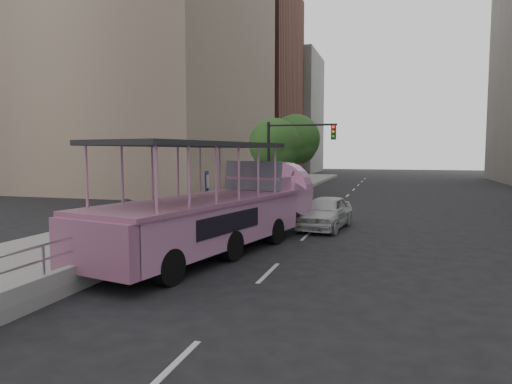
{
  "coord_description": "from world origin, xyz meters",
  "views": [
    {
      "loc": [
        4.27,
        -14.21,
        3.4
      ],
      "look_at": [
        -0.4,
        1.48,
        1.97
      ],
      "focal_mm": 32.0,
      "sensor_mm": 36.0,
      "label": 1
    }
  ],
  "objects_px": {
    "pedestrian_far": "(126,221)",
    "street_tree_far": "(296,141)",
    "car": "(326,212)",
    "traffic_signal": "(288,151)",
    "duck_boat": "(222,210)",
    "street_tree_near": "(276,146)",
    "parking_sign": "(207,195)"
  },
  "relations": [
    {
      "from": "car",
      "to": "street_tree_near",
      "type": "height_order",
      "value": "street_tree_near"
    },
    {
      "from": "pedestrian_far",
      "to": "street_tree_near",
      "type": "height_order",
      "value": "street_tree_near"
    },
    {
      "from": "car",
      "to": "pedestrian_far",
      "type": "height_order",
      "value": "pedestrian_far"
    },
    {
      "from": "car",
      "to": "street_tree_near",
      "type": "relative_size",
      "value": 0.75
    },
    {
      "from": "car",
      "to": "parking_sign",
      "type": "bearing_deg",
      "value": -138.92
    },
    {
      "from": "car",
      "to": "pedestrian_far",
      "type": "relative_size",
      "value": 2.78
    },
    {
      "from": "car",
      "to": "street_tree_far",
      "type": "relative_size",
      "value": 0.67
    },
    {
      "from": "duck_boat",
      "to": "pedestrian_far",
      "type": "relative_size",
      "value": 7.43
    },
    {
      "from": "duck_boat",
      "to": "pedestrian_far",
      "type": "distance_m",
      "value": 3.25
    },
    {
      "from": "duck_boat",
      "to": "street_tree_far",
      "type": "xyz_separation_m",
      "value": [
        -1.73,
        21.38,
        2.93
      ]
    },
    {
      "from": "duck_boat",
      "to": "traffic_signal",
      "type": "bearing_deg",
      "value": 91.59
    },
    {
      "from": "pedestrian_far",
      "to": "street_tree_far",
      "type": "xyz_separation_m",
      "value": [
        1.23,
        22.69,
        3.23
      ]
    },
    {
      "from": "street_tree_near",
      "to": "traffic_signal",
      "type": "bearing_deg",
      "value": -65.02
    },
    {
      "from": "parking_sign",
      "to": "street_tree_far",
      "type": "bearing_deg",
      "value": 90.47
    },
    {
      "from": "traffic_signal",
      "to": "street_tree_near",
      "type": "height_order",
      "value": "street_tree_near"
    },
    {
      "from": "duck_boat",
      "to": "traffic_signal",
      "type": "height_order",
      "value": "traffic_signal"
    },
    {
      "from": "duck_boat",
      "to": "pedestrian_far",
      "type": "height_order",
      "value": "duck_boat"
    },
    {
      "from": "car",
      "to": "traffic_signal",
      "type": "relative_size",
      "value": 0.83
    },
    {
      "from": "car",
      "to": "street_tree_near",
      "type": "bearing_deg",
      "value": 123.09
    },
    {
      "from": "parking_sign",
      "to": "street_tree_near",
      "type": "xyz_separation_m",
      "value": [
        -0.35,
        12.93,
        2.15
      ]
    },
    {
      "from": "parking_sign",
      "to": "traffic_signal",
      "type": "xyz_separation_m",
      "value": [
        1.24,
        9.5,
        1.83
      ]
    },
    {
      "from": "car",
      "to": "duck_boat",
      "type": "bearing_deg",
      "value": -110.55
    },
    {
      "from": "car",
      "to": "pedestrian_far",
      "type": "xyz_separation_m",
      "value": [
        -5.83,
        -6.73,
        0.34
      ]
    },
    {
      "from": "duck_boat",
      "to": "parking_sign",
      "type": "relative_size",
      "value": 4.36
    },
    {
      "from": "car",
      "to": "traffic_signal",
      "type": "bearing_deg",
      "value": 123.49
    },
    {
      "from": "traffic_signal",
      "to": "pedestrian_far",
      "type": "bearing_deg",
      "value": -101.21
    },
    {
      "from": "parking_sign",
      "to": "duck_boat",
      "type": "bearing_deg",
      "value": -57.35
    },
    {
      "from": "traffic_signal",
      "to": "street_tree_far",
      "type": "xyz_separation_m",
      "value": [
        -1.4,
        9.43,
        0.81
      ]
    },
    {
      "from": "car",
      "to": "pedestrian_far",
      "type": "bearing_deg",
      "value": -123.56
    },
    {
      "from": "street_tree_far",
      "to": "pedestrian_far",
      "type": "bearing_deg",
      "value": -93.1
    },
    {
      "from": "street_tree_near",
      "to": "car",
      "type": "bearing_deg",
      "value": -64.25
    },
    {
      "from": "pedestrian_far",
      "to": "car",
      "type": "bearing_deg",
      "value": -19.93
    }
  ]
}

